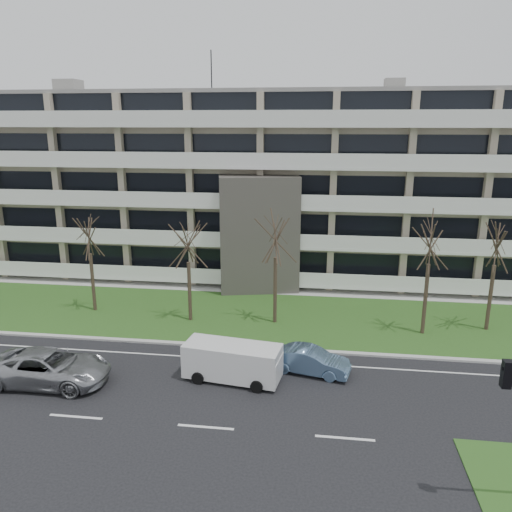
# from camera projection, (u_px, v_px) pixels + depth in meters

# --- Properties ---
(ground) EXTENTS (160.00, 160.00, 0.00)m
(ground) POSITION_uv_depth(u_px,v_px,m) (206.00, 427.00, 21.76)
(ground) COLOR black
(ground) RESTS_ON ground
(grass_verge) EXTENTS (90.00, 10.00, 0.06)m
(grass_verge) POSITION_uv_depth(u_px,v_px,m) (249.00, 316.00, 34.19)
(grass_verge) COLOR #2C531B
(grass_verge) RESTS_ON ground
(curb) EXTENTS (90.00, 0.35, 0.12)m
(curb) POSITION_uv_depth(u_px,v_px,m) (237.00, 347.00, 29.40)
(curb) COLOR #B2B2AD
(curb) RESTS_ON ground
(sidewalk) EXTENTS (90.00, 2.00, 0.08)m
(sidewalk) POSITION_uv_depth(u_px,v_px,m) (259.00, 290.00, 39.46)
(sidewalk) COLOR #B2B2AD
(sidewalk) RESTS_ON ground
(lane_edge_line) EXTENTS (90.00, 0.12, 0.01)m
(lane_edge_line) POSITION_uv_depth(u_px,v_px,m) (232.00, 359.00, 27.98)
(lane_edge_line) COLOR white
(lane_edge_line) RESTS_ON ground
(apartment_building) EXTENTS (60.50, 15.10, 18.75)m
(apartment_building) POSITION_uv_depth(u_px,v_px,m) (269.00, 184.00, 44.01)
(apartment_building) COLOR tan
(apartment_building) RESTS_ON ground
(silver_pickup) EXTENTS (6.18, 2.89, 1.71)m
(silver_pickup) POSITION_uv_depth(u_px,v_px,m) (49.00, 367.00, 25.25)
(silver_pickup) COLOR #A1A3A8
(silver_pickup) RESTS_ON ground
(blue_sedan) EXTENTS (4.39, 2.34, 1.38)m
(blue_sedan) POSITION_uv_depth(u_px,v_px,m) (310.00, 361.00, 26.34)
(blue_sedan) COLOR #668AB1
(blue_sedan) RESTS_ON ground
(white_van) EXTENTS (5.16, 2.57, 1.92)m
(white_van) POSITION_uv_depth(u_px,v_px,m) (234.00, 359.00, 25.51)
(white_van) COLOR white
(white_van) RESTS_ON ground
(tree_2) EXTENTS (3.71, 3.71, 7.43)m
(tree_2) POSITION_uv_depth(u_px,v_px,m) (88.00, 231.00, 33.70)
(tree_2) COLOR #382B21
(tree_2) RESTS_ON ground
(tree_3) EXTENTS (3.63, 3.63, 7.25)m
(tree_3) POSITION_uv_depth(u_px,v_px,m) (188.00, 239.00, 31.98)
(tree_3) COLOR #382B21
(tree_3) RESTS_ON ground
(tree_4) EXTENTS (4.01, 4.01, 8.03)m
(tree_4) POSITION_uv_depth(u_px,v_px,m) (276.00, 231.00, 31.45)
(tree_4) COLOR #382B21
(tree_4) RESTS_ON ground
(tree_5) EXTENTS (4.07, 4.07, 8.15)m
(tree_5) POSITION_uv_depth(u_px,v_px,m) (431.00, 235.00, 29.70)
(tree_5) COLOR #382B21
(tree_5) RESTS_ON ground
(tree_6) EXTENTS (3.86, 3.86, 7.72)m
(tree_6) POSITION_uv_depth(u_px,v_px,m) (498.00, 239.00, 30.34)
(tree_6) COLOR #382B21
(tree_6) RESTS_ON ground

